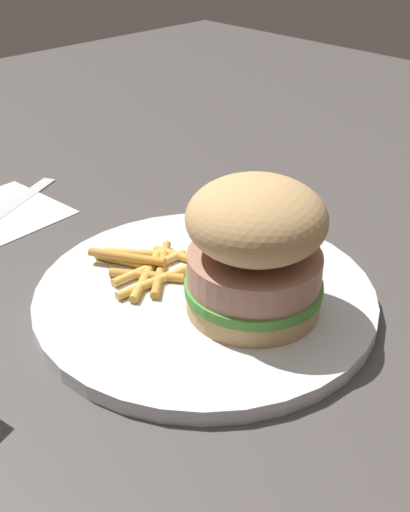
% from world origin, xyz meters
% --- Properties ---
extents(ground_plane, '(1.60, 1.60, 0.00)m').
position_xyz_m(ground_plane, '(0.00, 0.00, 0.00)').
color(ground_plane, '#47423F').
extents(plate, '(0.26, 0.26, 0.01)m').
position_xyz_m(plate, '(-0.01, 0.01, 0.01)').
color(plate, silver).
rests_on(plate, ground_plane).
extents(sandwich, '(0.10, 0.10, 0.10)m').
position_xyz_m(sandwich, '(-0.02, 0.05, 0.06)').
color(sandwich, tan).
rests_on(sandwich, plate).
extents(fries_pile, '(0.09, 0.10, 0.01)m').
position_xyz_m(fries_pile, '(0.01, -0.04, 0.02)').
color(fries_pile, '#E5B251').
rests_on(fries_pile, plate).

